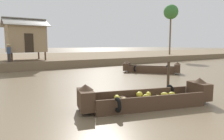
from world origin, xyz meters
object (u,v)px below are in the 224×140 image
Objects in this scene: palm_tree_near at (171,13)px; fishing_skiff_distant at (151,69)px; banana_boat at (147,98)px; mooring_post at (168,75)px; stilt_house_mid_right at (26,38)px; vendor_person at (9,52)px.

fishing_skiff_distant is at bearing -143.90° from palm_tree_near.
banana_boat is 3.76m from mooring_post.
stilt_house_mid_right is 2.54× the size of vendor_person.
vendor_person reaches higher than mooring_post.
palm_tree_near is (21.72, 0.27, 4.34)m from stilt_house_mid_right.
stilt_house_mid_right is at bearing 129.51° from fishing_skiff_distant.
palm_tree_near reaches higher than mooring_post.
banana_boat is at bearing -86.33° from stilt_house_mid_right.
palm_tree_near reaches higher than fishing_skiff_distant.
palm_tree_near is at bearing 41.03° from mooring_post.
stilt_house_mid_right is 2.90m from vendor_person.
mooring_post is at bearing 29.48° from banana_boat.
stilt_house_mid_right is at bearing 45.00° from vendor_person.
stilt_house_mid_right is at bearing 93.67° from banana_boat.
stilt_house_mid_right reaches higher than mooring_post.
vendor_person is at bearing -174.90° from palm_tree_near.
mooring_post is at bearing -138.97° from palm_tree_near.
vendor_person is at bearing -135.00° from stilt_house_mid_right.
banana_boat is 0.68× the size of palm_tree_near.
mooring_post reaches higher than fishing_skiff_distant.
vendor_person is (-2.90, 14.87, 1.40)m from banana_boat.
banana_boat reaches higher than fishing_skiff_distant.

